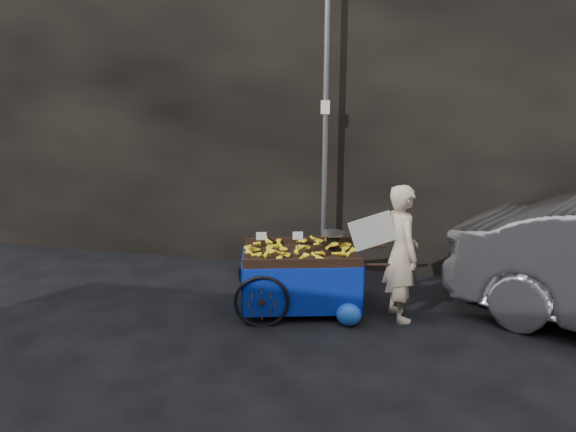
# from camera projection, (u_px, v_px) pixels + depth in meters

# --- Properties ---
(ground) EXTENTS (80.00, 80.00, 0.00)m
(ground) POSITION_uv_depth(u_px,v_px,m) (284.00, 309.00, 7.00)
(ground) COLOR black
(ground) RESTS_ON ground
(building_wall) EXTENTS (13.50, 2.00, 5.00)m
(building_wall) POSITION_uv_depth(u_px,v_px,m) (344.00, 94.00, 8.72)
(building_wall) COLOR black
(building_wall) RESTS_ON ground
(street_pole) EXTENTS (0.12, 0.10, 4.00)m
(street_pole) POSITION_uv_depth(u_px,v_px,m) (325.00, 136.00, 7.64)
(street_pole) COLOR slate
(street_pole) RESTS_ON ground
(banana_cart) EXTENTS (2.09, 1.31, 1.05)m
(banana_cart) POSITION_uv_depth(u_px,v_px,m) (297.00, 259.00, 6.85)
(banana_cart) COLOR black
(banana_cart) RESTS_ON ground
(vendor) EXTENTS (0.93, 0.70, 1.64)m
(vendor) POSITION_uv_depth(u_px,v_px,m) (401.00, 253.00, 6.57)
(vendor) COLOR #C8B095
(vendor) RESTS_ON ground
(plastic_bag) EXTENTS (0.30, 0.24, 0.27)m
(plastic_bag) POSITION_uv_depth(u_px,v_px,m) (349.00, 315.00, 6.54)
(plastic_bag) COLOR blue
(plastic_bag) RESTS_ON ground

